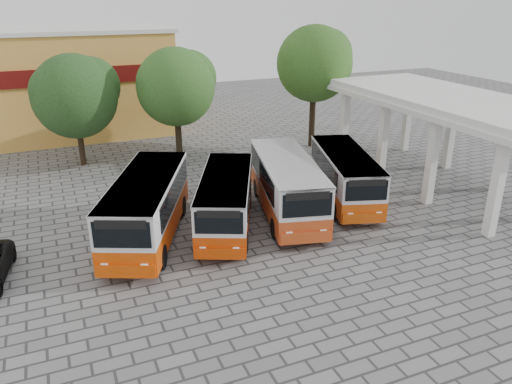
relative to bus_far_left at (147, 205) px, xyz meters
name	(u,v)px	position (x,y,z in m)	size (l,w,h in m)	color
ground	(318,242)	(7.15, -3.44, -1.74)	(90.00, 90.00, 0.00)	#606060
terminal_shelter	(448,103)	(17.65, 0.56, 3.18)	(6.80, 15.80, 5.40)	silver
shophouse_block	(40,82)	(-3.85, 22.54, 2.42)	(20.40, 10.40, 8.30)	gold
bus_far_left	(147,205)	(0.00, 0.00, 0.00)	(5.67, 8.94, 3.00)	#D23D00
bus_centre_left	(226,199)	(3.74, -0.35, -0.17)	(5.12, 8.05, 2.70)	#C03400
bus_centre_right	(287,183)	(7.18, 0.03, -0.02)	(4.41, 8.70, 2.98)	#BD4115
bus_far_right	(345,174)	(10.96, 0.47, -0.15)	(4.49, 8.10, 2.75)	#C54406
tree_left	(75,93)	(-1.80, 12.67, 3.07)	(5.69, 5.41, 7.34)	#2F2114
tree_middle	(176,84)	(4.48, 11.25, 3.47)	(5.44, 5.18, 7.63)	black
tree_right	(315,61)	(14.57, 10.73, 4.53)	(5.72, 5.45, 8.82)	black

